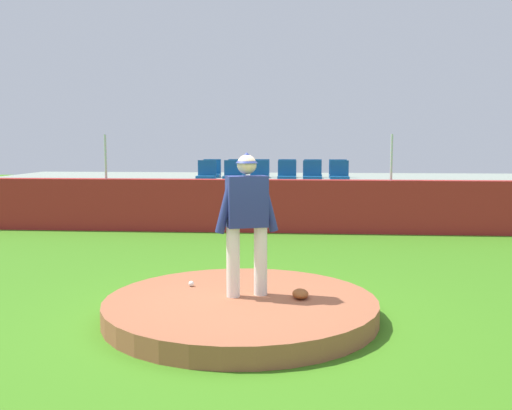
% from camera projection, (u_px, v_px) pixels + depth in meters
% --- Properties ---
extents(ground_plane, '(60.00, 60.00, 0.00)m').
position_uv_depth(ground_plane, '(241.00, 318.00, 7.10)').
color(ground_plane, '#3D7C19').
extents(pitchers_mound, '(3.38, 3.38, 0.25)m').
position_uv_depth(pitchers_mound, '(241.00, 308.00, 7.09)').
color(pitchers_mound, '#9F593A').
rests_on(pitchers_mound, ground_plane).
extents(pitcher, '(0.80, 0.41, 1.80)m').
position_uv_depth(pitcher, '(247.00, 213.00, 7.09)').
color(pitcher, white).
rests_on(pitcher, pitchers_mound).
extents(baseball, '(0.07, 0.07, 0.07)m').
position_uv_depth(baseball, '(191.00, 284.00, 7.66)').
color(baseball, white).
rests_on(baseball, pitchers_mound).
extents(fielding_glove, '(0.22, 0.31, 0.11)m').
position_uv_depth(fielding_glove, '(300.00, 294.00, 7.08)').
color(fielding_glove, brown).
rests_on(fielding_glove, pitchers_mound).
extents(brick_barrier, '(17.25, 0.40, 1.28)m').
position_uv_depth(brick_barrier, '(270.00, 206.00, 13.86)').
color(brick_barrier, '#A32422').
rests_on(brick_barrier, ground_plane).
extents(fence_post_left, '(0.06, 0.06, 1.09)m').
position_uv_depth(fence_post_left, '(106.00, 157.00, 14.04)').
color(fence_post_left, silver).
rests_on(fence_post_left, brick_barrier).
extents(fence_post_right, '(0.06, 0.06, 1.09)m').
position_uv_depth(fence_post_right, '(391.00, 157.00, 13.51)').
color(fence_post_right, silver).
rests_on(fence_post_right, brick_barrier).
extents(bleacher_platform, '(15.57, 3.99, 1.20)m').
position_uv_depth(bleacher_platform, '(275.00, 197.00, 16.36)').
color(bleacher_platform, gray).
rests_on(bleacher_platform, ground_plane).
extents(stadium_chair_0, '(0.48, 0.44, 0.50)m').
position_uv_depth(stadium_chair_0, '(207.00, 173.00, 14.94)').
color(stadium_chair_0, '#14548E').
rests_on(stadium_chair_0, bleacher_platform).
extents(stadium_chair_1, '(0.48, 0.44, 0.50)m').
position_uv_depth(stadium_chair_1, '(233.00, 174.00, 14.90)').
color(stadium_chair_1, '#14548E').
rests_on(stadium_chair_1, bleacher_platform).
extents(stadium_chair_2, '(0.48, 0.44, 0.50)m').
position_uv_depth(stadium_chair_2, '(259.00, 174.00, 14.86)').
color(stadium_chair_2, '#14548E').
rests_on(stadium_chair_2, bleacher_platform).
extents(stadium_chair_3, '(0.48, 0.44, 0.50)m').
position_uv_depth(stadium_chair_3, '(287.00, 174.00, 14.79)').
color(stadium_chair_3, '#14548E').
rests_on(stadium_chair_3, bleacher_platform).
extents(stadium_chair_4, '(0.48, 0.44, 0.50)m').
position_uv_depth(stadium_chair_4, '(312.00, 174.00, 14.73)').
color(stadium_chair_4, '#14548E').
rests_on(stadium_chair_4, bleacher_platform).
extents(stadium_chair_5, '(0.48, 0.44, 0.50)m').
position_uv_depth(stadium_chair_5, '(339.00, 174.00, 14.71)').
color(stadium_chair_5, '#14548E').
rests_on(stadium_chair_5, bleacher_platform).
extents(stadium_chair_6, '(0.48, 0.44, 0.50)m').
position_uv_depth(stadium_chair_6, '(212.00, 172.00, 15.83)').
color(stadium_chair_6, '#14548E').
rests_on(stadium_chair_6, bleacher_platform).
extents(stadium_chair_7, '(0.48, 0.44, 0.50)m').
position_uv_depth(stadium_chair_7, '(237.00, 172.00, 15.79)').
color(stadium_chair_7, '#14548E').
rests_on(stadium_chair_7, bleacher_platform).
extents(stadium_chair_8, '(0.48, 0.44, 0.50)m').
position_uv_depth(stadium_chair_8, '(261.00, 172.00, 15.76)').
color(stadium_chair_8, '#14548E').
rests_on(stadium_chair_8, bleacher_platform).
extents(stadium_chair_9, '(0.48, 0.44, 0.50)m').
position_uv_depth(stadium_chair_9, '(287.00, 172.00, 15.71)').
color(stadium_chair_9, '#14548E').
rests_on(stadium_chair_9, bleacher_platform).
extents(stadium_chair_10, '(0.48, 0.44, 0.50)m').
position_uv_depth(stadium_chair_10, '(313.00, 172.00, 15.64)').
color(stadium_chair_10, '#14548E').
rests_on(stadium_chair_10, bleacher_platform).
extents(stadium_chair_11, '(0.48, 0.44, 0.50)m').
position_uv_depth(stadium_chair_11, '(338.00, 172.00, 15.57)').
color(stadium_chair_11, '#14548E').
rests_on(stadium_chair_11, bleacher_platform).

